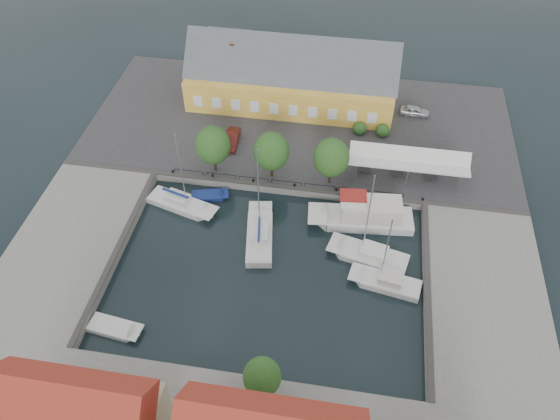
% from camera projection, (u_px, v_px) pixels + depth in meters
% --- Properties ---
extents(ground, '(140.00, 140.00, 0.00)m').
position_uv_depth(ground, '(271.00, 259.00, 58.46)').
color(ground, black).
rests_on(ground, ground).
extents(north_quay, '(56.00, 26.00, 1.00)m').
position_uv_depth(north_quay, '(300.00, 126.00, 73.87)').
color(north_quay, '#2D2D30').
rests_on(north_quay, ground).
extents(west_quay, '(12.00, 24.00, 1.00)m').
position_uv_depth(west_quay, '(68.00, 245.00, 59.18)').
color(west_quay, slate).
rests_on(west_quay, ground).
extents(east_quay, '(12.00, 24.00, 1.00)m').
position_uv_depth(east_quay, '(485.00, 299.00, 54.28)').
color(east_quay, slate).
rests_on(east_quay, ground).
extents(quay_edge_fittings, '(56.00, 24.72, 0.40)m').
position_uv_depth(quay_edge_fittings, '(278.00, 221.00, 60.95)').
color(quay_edge_fittings, '#383533').
rests_on(quay_edge_fittings, north_quay).
extents(warehouse, '(28.56, 14.00, 9.55)m').
position_uv_depth(warehouse, '(287.00, 78.00, 75.01)').
color(warehouse, gold).
rests_on(warehouse, north_quay).
extents(tent_canopy, '(14.00, 4.00, 2.83)m').
position_uv_depth(tent_canopy, '(409.00, 160.00, 64.19)').
color(tent_canopy, silver).
rests_on(tent_canopy, north_quay).
extents(quay_trees, '(18.20, 4.20, 6.30)m').
position_uv_depth(quay_trees, '(271.00, 151.00, 63.40)').
color(quay_trees, black).
rests_on(quay_trees, north_quay).
extents(car_silver, '(4.07, 1.82, 1.36)m').
position_uv_depth(car_silver, '(415.00, 111.00, 74.32)').
color(car_silver, '#B5B8BE').
rests_on(car_silver, north_quay).
extents(car_red, '(1.80, 4.58, 1.48)m').
position_uv_depth(car_red, '(232.00, 139.00, 69.96)').
color(car_red, '#561813').
rests_on(car_red, north_quay).
extents(center_sailboat, '(4.13, 9.46, 12.60)m').
position_uv_depth(center_sailboat, '(260.00, 236.00, 60.31)').
color(center_sailboat, silver).
rests_on(center_sailboat, ground).
extents(trawler, '(12.26, 4.64, 5.00)m').
position_uv_depth(trawler, '(365.00, 216.00, 61.52)').
color(trawler, silver).
rests_on(trawler, ground).
extents(east_boat_a, '(9.03, 4.81, 12.24)m').
position_uv_depth(east_boat_a, '(370.00, 256.00, 58.42)').
color(east_boat_a, silver).
rests_on(east_boat_a, ground).
extents(east_boat_b, '(7.68, 3.70, 10.27)m').
position_uv_depth(east_boat_b, '(387.00, 283.00, 55.93)').
color(east_boat_b, silver).
rests_on(east_boat_b, ground).
extents(west_boat_a, '(8.93, 4.81, 11.51)m').
position_uv_depth(west_boat_a, '(181.00, 205.00, 63.81)').
color(west_boat_a, silver).
rests_on(west_boat_a, ground).
extents(launch_sw, '(5.55, 2.65, 0.98)m').
position_uv_depth(launch_sw, '(115.00, 329.00, 52.41)').
color(launch_sw, silver).
rests_on(launch_sw, ground).
extents(launch_nw, '(4.67, 2.80, 0.88)m').
position_uv_depth(launch_nw, '(209.00, 197.00, 65.00)').
color(launch_nw, navy).
rests_on(launch_nw, ground).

